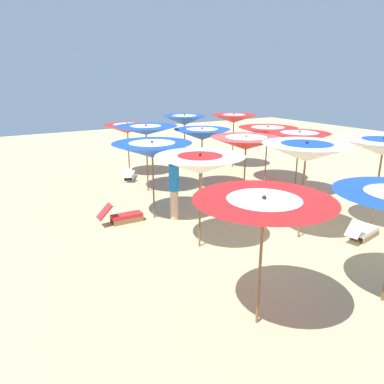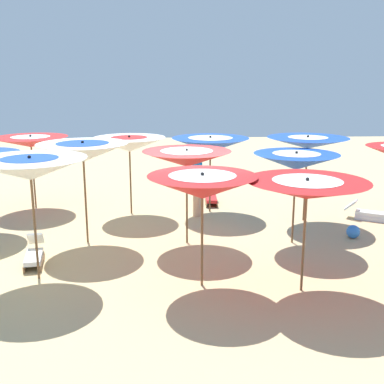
% 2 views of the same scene
% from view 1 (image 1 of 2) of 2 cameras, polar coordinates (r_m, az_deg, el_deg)
% --- Properties ---
extents(ground, '(40.97, 40.97, 0.04)m').
position_cam_1_polar(ground, '(12.15, 7.29, -2.43)').
color(ground, '#D1B57F').
extents(beach_umbrella_0, '(1.98, 1.98, 2.23)m').
position_cam_1_polar(beach_umbrella_0, '(15.91, -9.85, 9.55)').
color(beach_umbrella_0, brown).
rests_on(beach_umbrella_0, ground).
extents(beach_umbrella_1, '(2.24, 2.24, 2.45)m').
position_cam_1_polar(beach_umbrella_1, '(13.42, -7.05, 9.35)').
color(beach_umbrella_1, brown).
rests_on(beach_umbrella_1, ground).
extents(beach_umbrella_2, '(2.29, 2.29, 2.32)m').
position_cam_1_polar(beach_umbrella_2, '(10.69, -6.10, 6.42)').
color(beach_umbrella_2, brown).
rests_on(beach_umbrella_2, ground).
extents(beach_umbrella_3, '(2.11, 2.11, 2.36)m').
position_cam_1_polar(beach_umbrella_3, '(8.68, 1.23, 4.27)').
color(beach_umbrella_3, brown).
rests_on(beach_umbrella_3, ground).
extents(beach_umbrella_4, '(2.24, 2.24, 2.29)m').
position_cam_1_polar(beach_umbrella_4, '(5.90, 10.89, -2.51)').
color(beach_umbrella_4, brown).
rests_on(beach_umbrella_4, ground).
extents(beach_umbrella_5, '(1.95, 1.95, 2.47)m').
position_cam_1_polar(beach_umbrella_5, '(16.75, -1.16, 10.93)').
color(beach_umbrella_5, brown).
rests_on(beach_umbrella_5, ground).
extents(beach_umbrella_6, '(2.04, 2.04, 2.30)m').
position_cam_1_polar(beach_umbrella_6, '(13.64, 1.56, 8.82)').
color(beach_umbrella_6, brown).
rests_on(beach_umbrella_6, ground).
extents(beach_umbrella_7, '(2.14, 2.14, 2.36)m').
position_cam_1_polar(beach_umbrella_7, '(11.48, 8.25, 7.43)').
color(beach_umbrella_7, brown).
rests_on(beach_umbrella_7, ground).
extents(beach_umbrella_8, '(2.18, 2.18, 2.54)m').
position_cam_1_polar(beach_umbrella_8, '(9.61, 17.05, 5.86)').
color(beach_umbrella_8, brown).
rests_on(beach_umbrella_8, ground).
extents(beach_umbrella_10, '(2.06, 2.06, 2.48)m').
position_cam_1_polar(beach_umbrella_10, '(17.21, 6.41, 11.10)').
color(beach_umbrella_10, brown).
rests_on(beach_umbrella_10, ground).
extents(beach_umbrella_11, '(2.28, 2.28, 2.24)m').
position_cam_1_polar(beach_umbrella_11, '(14.91, 11.48, 9.05)').
color(beach_umbrella_11, brown).
rests_on(beach_umbrella_11, ground).
extents(beach_umbrella_12, '(2.09, 2.09, 2.29)m').
position_cam_1_polar(beach_umbrella_12, '(13.36, 16.06, 7.83)').
color(beach_umbrella_12, brown).
rests_on(beach_umbrella_12, ground).
extents(beach_umbrella_13, '(2.21, 2.21, 2.56)m').
position_cam_1_polar(beach_umbrella_13, '(10.96, 27.21, 6.14)').
color(beach_umbrella_13, brown).
rests_on(beach_umbrella_13, ground).
extents(lounger_0, '(1.31, 0.40, 0.64)m').
position_cam_1_polar(lounger_0, '(10.93, -10.55, -3.57)').
color(lounger_0, olive).
rests_on(lounger_0, ground).
extents(lounger_1, '(0.94, 1.25, 0.54)m').
position_cam_1_polar(lounger_1, '(15.53, -9.60, 2.65)').
color(lounger_1, silver).
rests_on(lounger_1, ground).
extents(lounger_2, '(1.31, 0.57, 0.59)m').
position_cam_1_polar(lounger_2, '(10.68, 24.74, -5.48)').
color(lounger_2, olive).
rests_on(lounger_2, ground).
extents(beachgoer_0, '(0.30, 0.30, 1.89)m').
position_cam_1_polar(beachgoer_0, '(10.77, -2.76, 0.84)').
color(beachgoer_0, '#D8A87F').
rests_on(beachgoer_0, ground).
extents(beach_ball, '(0.34, 0.34, 0.34)m').
position_cam_1_polar(beach_ball, '(15.27, -2.67, 2.52)').
color(beach_ball, '#337FE5').
rests_on(beach_ball, ground).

